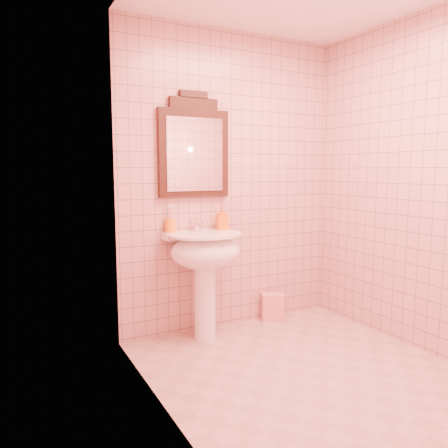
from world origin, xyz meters
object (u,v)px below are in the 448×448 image
soap_dispenser (222,218)px  towel (273,307)px  pedestal_sink (205,259)px  toothbrush_cup (171,225)px  mirror (194,149)px

soap_dispenser → towel: soap_dispenser is taller
pedestal_sink → toothbrush_cup: bearing=140.2°
toothbrush_cup → towel: 1.24m
mirror → soap_dispenser: bearing=-17.2°
mirror → pedestal_sink: bearing=-90.0°
pedestal_sink → mirror: mirror is taller
pedestal_sink → toothbrush_cup: size_ratio=4.28×
pedestal_sink → soap_dispenser: (0.22, 0.13, 0.30)m
mirror → soap_dispenser: (0.22, -0.07, -0.57)m
pedestal_sink → toothbrush_cup: toothbrush_cup is taller
towel → toothbrush_cup: bearing=177.3°
pedestal_sink → soap_dispenser: 0.39m
mirror → soap_dispenser: mirror is taller
pedestal_sink → soap_dispenser: soap_dispenser is taller
towel → pedestal_sink: bearing=-169.6°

